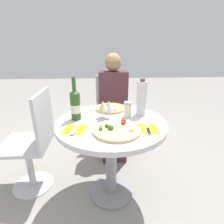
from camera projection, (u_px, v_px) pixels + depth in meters
ground_plane at (111, 192)px, 1.59m from camera, size 12.00×12.00×0.00m
dining_table at (111, 137)px, 1.39m from camera, size 0.84×0.84×0.71m
chair_behind_diner at (113, 115)px, 2.17m from camera, size 0.40×0.40×0.91m
seated_diner at (113, 112)px, 2.01m from camera, size 0.32×0.39×1.18m
chair_empty_side at (33, 144)px, 1.52m from camera, size 0.40×0.40×0.91m
pizza_large at (117, 130)px, 1.17m from camera, size 0.33×0.33×0.05m
pizza_small_far at (110, 108)px, 1.58m from camera, size 0.27×0.27×0.05m
wine_bottle at (75, 105)px, 1.33m from camera, size 0.08×0.08×0.33m
tall_carafe at (142, 98)px, 1.42m from camera, size 0.08×0.08×0.30m
sugar_shaker at (127, 110)px, 1.40m from camera, size 0.06×0.06×0.13m
wine_glass_front_left at (103, 107)px, 1.30m from camera, size 0.07×0.07×0.16m
wine_glass_back_left at (103, 105)px, 1.36m from camera, size 0.08×0.08×0.14m
wine_glass_center at (109, 106)px, 1.33m from camera, size 0.07×0.07×0.15m
place_setting_left at (75, 129)px, 1.20m from camera, size 0.17×0.19×0.01m
place_setting_right at (147, 128)px, 1.21m from camera, size 0.17×0.19×0.01m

